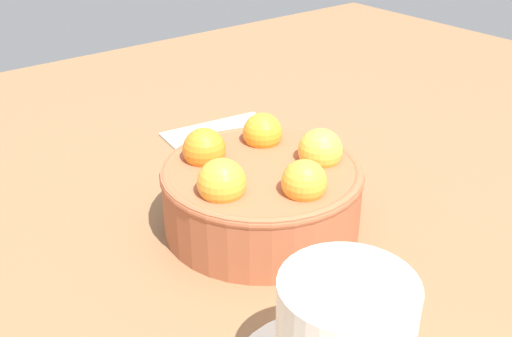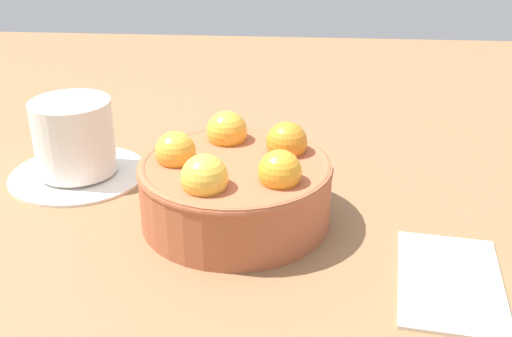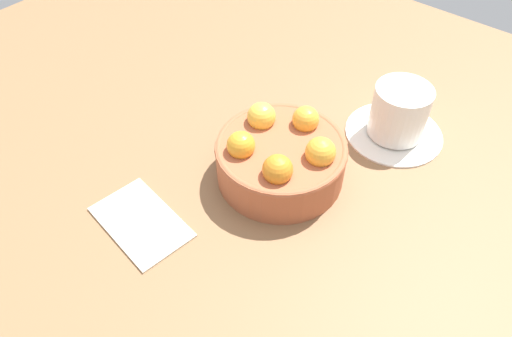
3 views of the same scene
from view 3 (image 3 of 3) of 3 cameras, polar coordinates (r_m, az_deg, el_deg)
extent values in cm
cube|color=brown|center=(67.39, 2.72, -2.00)|extent=(140.09, 111.61, 4.16)
cylinder|color=#AD5938|center=(63.81, 2.88, 0.93)|extent=(16.80, 16.80, 5.66)
torus|color=#AD5938|center=(62.10, 2.96, 2.50)|extent=(17.00, 17.00, 1.00)
sphere|color=orange|center=(57.57, 2.54, -0.13)|extent=(3.71, 3.71, 3.71)
sphere|color=gold|center=(60.08, 7.54, 1.89)|extent=(3.83, 3.83, 3.83)
sphere|color=gold|center=(64.31, 6.04, 5.62)|extent=(3.57, 3.57, 3.57)
sphere|color=gold|center=(64.54, 0.64, 6.10)|extent=(3.80, 3.80, 3.80)
sphere|color=orange|center=(60.48, -1.78, 2.73)|extent=(3.59, 3.59, 3.59)
cylinder|color=white|center=(74.22, 15.78, 4.06)|extent=(14.00, 14.00, 0.60)
cylinder|color=white|center=(71.67, 16.42, 6.45)|extent=(7.98, 7.98, 7.49)
cube|color=beige|center=(62.02, -13.29, -6.02)|extent=(13.52, 9.36, 0.60)
camera|label=1|loc=(0.74, 42.89, 20.19)|focal=42.80mm
camera|label=2|loc=(0.82, -30.05, 26.88)|focal=42.89mm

